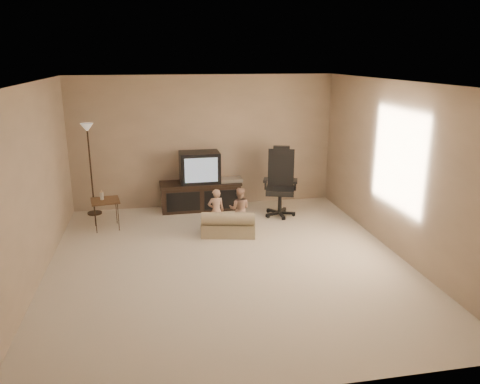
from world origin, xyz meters
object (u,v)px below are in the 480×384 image
Objects in this scene: toddler_right at (239,209)px; side_table at (105,201)px; child_sofa at (229,225)px; tv_stand at (200,186)px; toddler_left at (216,211)px; floor_lamp at (89,149)px; office_chair at (280,191)px.

side_table is at bearing 5.84° from toddler_right.
child_sofa is at bearing 62.92° from toddler_right.
tv_stand is 2.08× the size of toddler_left.
floor_lamp reaches higher than side_table.
office_chair is 0.74× the size of floor_lamp.
toddler_right is at bearing -68.16° from tv_stand.
tv_stand reaches higher than toddler_right.
tv_stand is 1.32m from toddler_left.
toddler_left is at bearing -133.74° from office_chair.
tv_stand is 2.29× the size of side_table.
child_sofa is at bearing 135.47° from toddler_left.
office_chair is 1.47m from toddler_left.
toddler_left is (1.81, -0.55, -0.11)m from side_table.
floor_lamp reaches higher than toddler_right.
floor_lamp is (-3.38, 0.66, 0.78)m from office_chair.
toddler_left is 1.02× the size of toddler_right.
side_table is (-3.09, -0.16, 0.04)m from office_chair.
toddler_right is (2.50, -1.31, -0.86)m from floor_lamp.
side_table is 0.93× the size of toddler_right.
floor_lamp is 1.77× the size of child_sofa.
side_table is at bearing -70.68° from floor_lamp.
toddler_right is (-0.88, -0.65, -0.08)m from office_chair.
toddler_left reaches higher than side_table.
toddler_left is (-1.29, -0.71, -0.08)m from office_chair.
side_table is 0.91× the size of toddler_left.
floor_lamp reaches higher than tv_stand.
toddler_right is (2.21, -0.49, -0.12)m from side_table.
tv_stand reaches higher than child_sofa.
tv_stand is 1.36m from toddler_right.
toddler_right is at bearing -12.38° from side_table.
tv_stand is at bearing -87.60° from toddler_left.
floor_lamp reaches higher than toddler_left.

